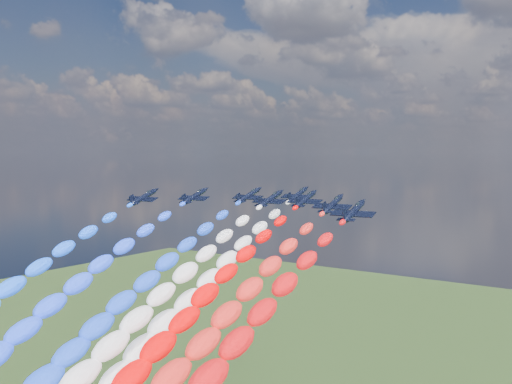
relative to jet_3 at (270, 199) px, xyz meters
The scene contains 14 objects.
jet_0 33.63m from the jet_3, 156.49° to the right, with size 8.95×12.01×2.65m, color black, non-canonical shape.
jet_1 22.31m from the jet_3, behind, with size 8.95×12.01×2.65m, color black, non-canonical shape.
trail_1 61.85m from the jet_3, 112.83° to the right, with size 6.12×95.01×51.21m, color #2048FE, non-canonical shape.
jet_2 14.01m from the jet_3, 148.36° to the left, with size 8.95×12.01×2.65m, color black, non-canonical shape.
trail_2 49.85m from the jet_3, 105.89° to the right, with size 6.12×95.01×51.21m, color blue, non-canonical shape.
jet_3 is the anchor object (origin of this frame).
trail_3 54.88m from the jet_3, 90.00° to the right, with size 6.12×95.01×51.21m, color white, non-canonical shape.
jet_4 17.29m from the jet_3, 97.81° to the left, with size 8.95×12.01×2.65m, color black, non-canonical shape.
trail_4 40.30m from the jet_3, 94.18° to the right, with size 6.12×95.01×51.21m, color silver, non-canonical shape.
jet_5 8.83m from the jet_3, 31.30° to the left, with size 8.95×12.01×2.65m, color black, non-canonical shape.
trail_5 51.37m from the jet_3, 80.41° to the right, with size 6.12×95.01×51.21m, color #FB0304, non-canonical shape.
jet_6 20.50m from the jet_3, 12.57° to the right, with size 8.95×12.01×2.65m, color black, non-canonical shape.
trail_6 62.22m from the jet_3, 69.57° to the right, with size 6.12×95.01×51.21m, color red, non-canonical shape.
jet_7 35.17m from the jet_3, 27.82° to the right, with size 8.95×12.01×2.65m, color black, non-canonical shape.
Camera 1 is at (86.67, -119.19, 110.84)m, focal length 43.24 mm.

